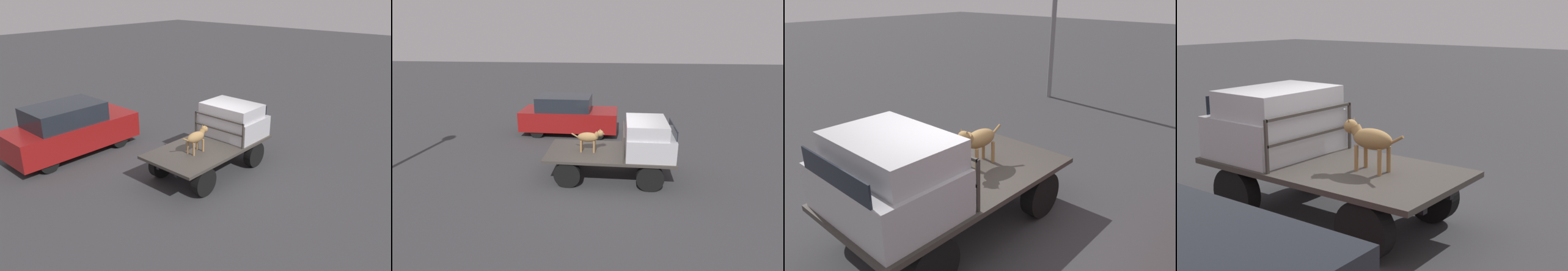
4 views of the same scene
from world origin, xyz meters
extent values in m
plane|color=#38383A|center=(0.00, 0.00, 0.00)|extent=(80.00, 80.00, 0.00)
cylinder|color=black|center=(1.19, 0.81, 0.39)|extent=(0.78, 0.24, 0.78)
cylinder|color=black|center=(1.19, -0.81, 0.39)|extent=(0.78, 0.24, 0.78)
cylinder|color=black|center=(-1.19, 0.81, 0.39)|extent=(0.78, 0.24, 0.78)
cylinder|color=black|center=(-1.19, -0.81, 0.39)|extent=(0.78, 0.24, 0.78)
cube|color=black|center=(0.00, 0.34, 0.67)|extent=(3.53, 0.10, 0.18)
cube|color=black|center=(0.00, -0.34, 0.67)|extent=(3.53, 0.10, 0.18)
cube|color=#3D3833|center=(0.00, 0.00, 0.80)|extent=(3.83, 1.94, 0.08)
cube|color=#B7B7BC|center=(1.18, 0.00, 1.16)|extent=(1.38, 1.82, 0.64)
cube|color=#B7B7BC|center=(1.07, 0.00, 1.67)|extent=(1.17, 1.68, 0.39)
cube|color=black|center=(1.86, 0.00, 1.61)|extent=(0.02, 1.49, 0.29)
cube|color=#3D3833|center=(0.42, 0.89, 1.21)|extent=(0.04, 0.04, 0.75)
cube|color=#3D3833|center=(0.42, -0.89, 1.21)|extent=(0.04, 0.04, 0.75)
cube|color=#3D3833|center=(0.42, 0.00, 1.57)|extent=(0.04, 1.78, 0.04)
cube|color=#3D3833|center=(0.42, 0.00, 1.21)|extent=(0.04, 1.78, 0.04)
cylinder|color=#9E7547|center=(-0.47, 0.05, 1.02)|extent=(0.06, 0.06, 0.36)
cylinder|color=#9E7547|center=(-0.47, -0.17, 1.02)|extent=(0.06, 0.06, 0.36)
cylinder|color=#9E7547|center=(-0.86, 0.05, 1.02)|extent=(0.06, 0.06, 0.36)
cylinder|color=#9E7547|center=(-0.86, -0.17, 1.02)|extent=(0.06, 0.06, 0.36)
ellipsoid|color=olive|center=(-0.66, -0.06, 1.30)|extent=(0.64, 0.29, 0.29)
sphere|color=#9E7547|center=(-0.49, -0.06, 1.25)|extent=(0.13, 0.13, 0.13)
cylinder|color=olive|center=(-0.39, -0.06, 1.38)|extent=(0.21, 0.16, 0.20)
sphere|color=olive|center=(-0.29, -0.06, 1.43)|extent=(0.20, 0.20, 0.20)
cone|color=#9E7547|center=(-0.20, -0.06, 1.41)|extent=(0.11, 0.11, 0.11)
cone|color=olive|center=(-0.30, 0.00, 1.51)|extent=(0.06, 0.08, 0.10)
cone|color=olive|center=(-0.30, -0.11, 1.51)|extent=(0.06, 0.08, 0.10)
cylinder|color=olive|center=(-1.04, -0.06, 1.33)|extent=(0.27, 0.04, 0.18)
cylinder|color=black|center=(-0.63, 4.95, 0.30)|extent=(0.60, 0.20, 0.60)
cylinder|color=black|center=(-0.63, 3.49, 0.30)|extent=(0.60, 0.20, 0.60)
cylinder|color=black|center=(-3.24, 4.95, 0.30)|extent=(0.60, 0.20, 0.60)
cylinder|color=black|center=(-3.24, 3.49, 0.30)|extent=(0.60, 0.20, 0.60)
cube|color=maroon|center=(-1.94, 4.22, 0.68)|extent=(4.21, 1.74, 0.84)
cube|color=#1E232B|center=(-2.15, 4.22, 1.40)|extent=(2.32, 1.57, 0.61)
camera|label=1|loc=(-7.99, -6.56, 5.18)|focal=35.00mm
camera|label=2|loc=(0.25, -8.78, 4.26)|focal=28.00mm
camera|label=3|loc=(3.58, 3.81, 3.59)|focal=35.00mm
camera|label=4|loc=(-4.98, 5.76, 2.99)|focal=50.00mm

